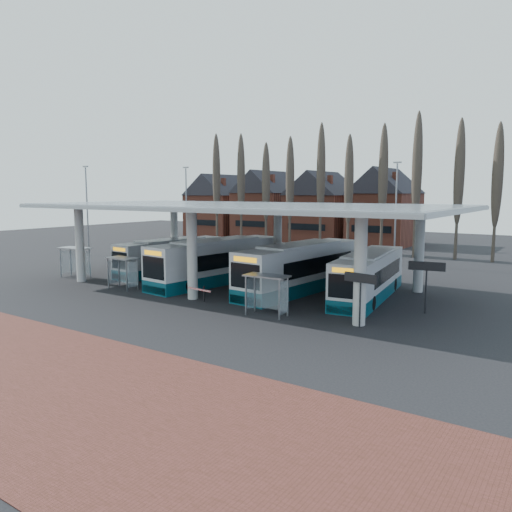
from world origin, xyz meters
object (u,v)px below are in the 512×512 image
Objects in this scene: shelter_0 at (76,255)px; bus_3 at (369,276)px; bus_0 at (172,257)px; shelter_2 at (268,286)px; bus_2 at (301,268)px; bus_1 at (218,262)px; shelter_1 at (124,266)px.

bus_3 is at bearing 9.23° from shelter_0.
shelter_2 is (15.60, -8.33, 0.32)m from bus_0.
shelter_0 is at bearing -173.84° from bus_3.
shelter_2 is (-3.09, -8.06, 0.27)m from bus_3.
shelter_0 is (-18.84, -5.45, 0.19)m from bus_2.
bus_2 is 4.80× the size of shelter_2.
shelter_1 is (-4.31, -5.85, 0.07)m from bus_1.
bus_0 is 3.92× the size of shelter_0.
bus_0 is 8.13m from shelter_0.
shelter_1 is at bearing -120.08° from bus_1.
bus_1 is (6.53, -1.64, 0.21)m from bus_0.
bus_3 is at bearing 10.79° from bus_2.
bus_2 is at bearing 178.31° from bus_3.
shelter_0 is at bearing 171.01° from shelter_2.
shelter_1 is 13.41m from shelter_2.
bus_1 reaches higher than shelter_2.
shelter_0 is 1.09× the size of shelter_1.
bus_0 is at bearing 171.23° from bus_3.
shelter_0 is 1.06× the size of shelter_2.
bus_3 reaches higher than shelter_2.
bus_3 is 4.44× the size of shelter_1.
shelter_1 is at bearing -14.29° from shelter_0.
bus_0 is 7.81m from shelter_1.
bus_1 is at bearing -8.61° from bus_0.
shelter_0 reaches higher than shelter_1.
bus_2 reaches higher than bus_1.
bus_1 is 11.27m from shelter_2.
shelter_1 is at bearing -164.29° from bus_3.
shelter_0 is (-11.69, -4.63, 0.20)m from bus_1.
bus_0 is 4.27× the size of shelter_1.
shelter_0 reaches higher than shelter_2.
bus_1 is 7.20m from bus_2.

